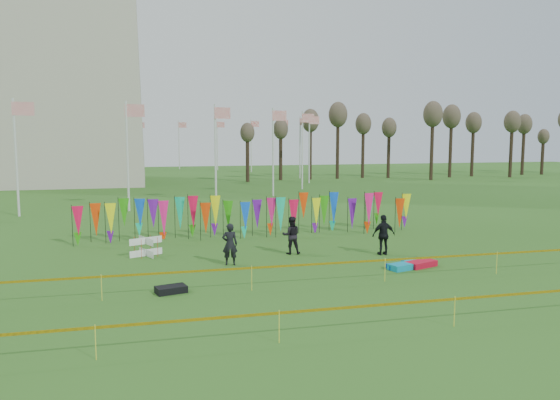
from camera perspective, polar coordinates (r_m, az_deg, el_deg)
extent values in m
plane|color=#2A5818|center=(21.62, 1.33, -7.96)|extent=(160.00, 160.00, 0.00)
cylinder|color=silver|center=(70.93, 2.11, 5.51)|extent=(0.16, 0.16, 8.00)
plane|color=red|center=(71.10, 2.59, 8.17)|extent=(1.40, 0.00, 1.40)
cylinder|color=silver|center=(77.68, -0.05, 5.61)|extent=(0.16, 0.16, 8.00)
plane|color=red|center=(77.84, 0.38, 8.05)|extent=(1.40, 0.00, 1.40)
cylinder|color=silver|center=(83.69, -3.03, 5.68)|extent=(0.16, 0.16, 8.00)
plane|color=red|center=(83.81, -2.64, 7.94)|extent=(1.40, 0.00, 1.40)
cylinder|color=silver|center=(88.71, -6.58, 5.71)|extent=(0.16, 0.16, 8.00)
plane|color=red|center=(88.80, -6.22, 7.84)|extent=(1.40, 0.00, 1.40)
cylinder|color=silver|center=(92.60, -10.51, 5.68)|extent=(0.16, 0.16, 8.00)
plane|color=red|center=(92.65, -10.18, 7.73)|extent=(1.40, 0.00, 1.40)
cylinder|color=silver|center=(95.25, -14.69, 5.60)|extent=(0.16, 0.16, 8.00)
plane|color=red|center=(95.25, -14.38, 7.59)|extent=(1.40, 0.00, 1.40)
cylinder|color=silver|center=(96.57, -19.00, 5.46)|extent=(0.16, 0.16, 8.00)
plane|color=red|center=(96.52, -18.72, 7.43)|extent=(1.40, 0.00, 1.40)
cylinder|color=silver|center=(96.53, -23.35, 5.28)|extent=(0.16, 0.16, 8.00)
plane|color=red|center=(96.44, -23.09, 7.25)|extent=(1.40, 0.00, 1.40)
cylinder|color=silver|center=(41.10, -25.87, 3.98)|extent=(0.16, 0.16, 8.00)
plane|color=red|center=(40.99, -25.27, 8.62)|extent=(1.40, 0.00, 1.40)
cylinder|color=silver|center=(41.18, -15.65, 4.41)|extent=(0.16, 0.16, 8.00)
plane|color=red|center=(41.18, -14.96, 9.02)|extent=(1.40, 0.00, 1.40)
cylinder|color=silver|center=(44.30, -6.75, 4.75)|extent=(0.16, 0.16, 8.00)
plane|color=red|center=(44.39, -6.03, 9.02)|extent=(1.40, 0.00, 1.40)
cylinder|color=silver|center=(49.70, -0.72, 5.00)|extent=(0.16, 0.16, 8.00)
plane|color=red|center=(49.85, -0.05, 8.80)|extent=(1.40, 0.00, 1.40)
cylinder|color=silver|center=(56.44, 2.35, 5.20)|extent=(0.16, 0.16, 8.00)
plane|color=red|center=(56.62, 2.96, 8.54)|extent=(1.40, 0.00, 1.40)
cylinder|color=silver|center=(63.71, 3.08, 5.37)|extent=(0.16, 0.16, 8.00)
plane|color=red|center=(63.89, 3.62, 8.33)|extent=(1.40, 0.00, 1.40)
cylinder|color=black|center=(29.46, -20.55, -2.30)|extent=(0.03, 0.03, 2.16)
cone|color=#F10D43|center=(29.40, -20.03, -1.91)|extent=(0.64, 0.64, 1.60)
cylinder|color=black|center=(29.38, -19.21, -2.27)|extent=(0.03, 0.03, 2.16)
cone|color=#F83C07|center=(29.33, -18.68, -1.87)|extent=(0.64, 0.64, 1.60)
cylinder|color=black|center=(29.32, -17.87, -2.24)|extent=(0.03, 0.03, 2.16)
cone|color=#F7FF0D|center=(29.28, -17.33, -1.84)|extent=(0.64, 0.64, 1.60)
cylinder|color=black|center=(29.28, -16.51, -2.20)|extent=(0.03, 0.03, 2.16)
cone|color=#2D9F12|center=(29.24, -15.98, -1.80)|extent=(0.64, 0.64, 1.60)
cylinder|color=black|center=(29.26, -15.16, -2.17)|extent=(0.03, 0.03, 2.16)
cone|color=blue|center=(29.22, -14.62, -1.77)|extent=(0.64, 0.64, 1.60)
cylinder|color=black|center=(29.25, -13.80, -2.13)|extent=(0.03, 0.03, 2.16)
cone|color=#6A12A5|center=(29.22, -13.26, -1.73)|extent=(0.64, 0.64, 1.60)
cylinder|color=black|center=(29.25, -12.45, -2.09)|extent=(0.03, 0.03, 2.16)
cone|color=#F91B7D|center=(29.23, -11.91, -1.69)|extent=(0.64, 0.64, 1.60)
cylinder|color=black|center=(29.28, -11.09, -2.05)|extent=(0.03, 0.03, 2.16)
cone|color=#0DC894|center=(29.26, -10.55, -1.65)|extent=(0.64, 0.64, 1.60)
cylinder|color=black|center=(29.32, -9.74, -2.01)|extent=(0.03, 0.03, 2.16)
cone|color=#F10D43|center=(29.31, -9.20, -1.61)|extent=(0.64, 0.64, 1.60)
cylinder|color=black|center=(29.37, -8.39, -1.97)|extent=(0.03, 0.03, 2.16)
cone|color=#F83C07|center=(29.37, -7.85, -1.57)|extent=(0.64, 0.64, 1.60)
cylinder|color=black|center=(29.45, -7.05, -1.93)|extent=(0.03, 0.03, 2.16)
cone|color=#F7FF0D|center=(29.45, -6.52, -1.53)|extent=(0.64, 0.64, 1.60)
cylinder|color=black|center=(29.53, -5.72, -1.88)|extent=(0.03, 0.03, 2.16)
cone|color=#2D9F12|center=(29.54, -5.18, -1.48)|extent=(0.64, 0.64, 1.60)
cylinder|color=black|center=(29.64, -4.39, -1.84)|extent=(0.03, 0.03, 2.16)
cone|color=blue|center=(29.66, -3.86, -1.44)|extent=(0.64, 0.64, 1.60)
cylinder|color=black|center=(29.76, -3.08, -1.80)|extent=(0.03, 0.03, 2.16)
cone|color=#6A12A5|center=(29.78, -2.55, -1.40)|extent=(0.64, 0.64, 1.60)
cylinder|color=black|center=(29.89, -1.77, -1.75)|extent=(0.03, 0.03, 2.16)
cone|color=#F91B7D|center=(29.92, -1.25, -1.35)|extent=(0.64, 0.64, 1.60)
cylinder|color=black|center=(30.04, -0.48, -1.70)|extent=(0.03, 0.03, 2.16)
cone|color=#0DC894|center=(30.08, 0.04, -1.31)|extent=(0.64, 0.64, 1.60)
cylinder|color=black|center=(30.21, 0.80, -1.66)|extent=(0.03, 0.03, 2.16)
cone|color=#F10D43|center=(30.25, 1.31, -1.27)|extent=(0.64, 0.64, 1.60)
cylinder|color=black|center=(30.39, 2.06, -1.61)|extent=(0.03, 0.03, 2.16)
cone|color=#F83C07|center=(30.44, 2.57, -1.22)|extent=(0.64, 0.64, 1.60)
cylinder|color=black|center=(30.59, 3.31, -1.57)|extent=(0.03, 0.03, 2.16)
cone|color=#F7FF0D|center=(30.64, 3.81, -1.18)|extent=(0.64, 0.64, 1.60)
cylinder|color=black|center=(30.80, 4.54, -1.52)|extent=(0.03, 0.03, 2.16)
cone|color=#2D9F12|center=(30.86, 5.04, -1.13)|extent=(0.64, 0.64, 1.60)
cylinder|color=black|center=(31.02, 5.75, -1.47)|extent=(0.03, 0.03, 2.16)
cone|color=blue|center=(31.09, 6.25, -1.09)|extent=(0.64, 0.64, 1.60)
cylinder|color=black|center=(31.26, 6.95, -1.43)|extent=(0.03, 0.03, 2.16)
cone|color=#6A12A5|center=(31.33, 7.44, -1.05)|extent=(0.64, 0.64, 1.60)
cylinder|color=black|center=(31.51, 8.13, -1.38)|extent=(0.03, 0.03, 2.16)
cone|color=#F91B7D|center=(31.59, 8.61, -1.00)|extent=(0.64, 0.64, 1.60)
cylinder|color=black|center=(31.77, 9.29, -1.33)|extent=(0.03, 0.03, 2.16)
cone|color=#0DC894|center=(31.86, 9.76, -0.96)|extent=(0.64, 0.64, 1.60)
cylinder|color=black|center=(32.05, 10.43, -1.29)|extent=(0.03, 0.03, 2.16)
cone|color=#F10D43|center=(32.14, 10.89, -0.92)|extent=(0.64, 0.64, 1.60)
cylinder|color=black|center=(32.34, 11.54, -1.24)|extent=(0.03, 0.03, 2.16)
cone|color=#F83C07|center=(32.43, 12.00, -0.87)|extent=(0.64, 0.64, 1.60)
cylinder|color=black|center=(32.64, 12.64, -1.20)|extent=(0.03, 0.03, 2.16)
cone|color=#F7FF0D|center=(32.74, 13.09, -0.83)|extent=(0.64, 0.64, 1.60)
cube|color=#F5BF05|center=(19.95, 2.53, -6.79)|extent=(26.00, 0.01, 0.08)
cylinder|color=yellow|center=(19.33, -18.06, -8.69)|extent=(0.02, 0.02, 0.90)
cylinder|color=yellow|center=(19.58, -3.16, -8.16)|extent=(0.02, 0.02, 0.90)
cylinder|color=yellow|center=(21.06, 10.44, -7.21)|extent=(0.02, 0.02, 0.90)
cylinder|color=yellow|center=(23.52, 21.68, -6.11)|extent=(0.02, 0.02, 0.90)
cube|color=#F5BF05|center=(15.35, 7.94, -11.00)|extent=(26.00, 0.01, 0.08)
cylinder|color=yellow|center=(14.54, -19.52, -13.90)|extent=(0.02, 0.02, 0.90)
cylinder|color=yellow|center=(14.87, 0.55, -13.03)|extent=(0.02, 0.02, 0.90)
cylinder|color=yellow|center=(16.76, 17.67, -11.05)|extent=(0.02, 0.02, 0.90)
cylinder|color=#35271A|center=(65.24, -3.72, 4.69)|extent=(0.44, 0.44, 6.40)
ellipsoid|color=brown|center=(65.21, -3.74, 7.64)|extent=(1.92, 1.92, 2.56)
cylinder|color=#35271A|center=(66.06, -0.29, 4.73)|extent=(0.44, 0.44, 6.40)
ellipsoid|color=brown|center=(66.03, -0.29, 7.64)|extent=(1.92, 1.92, 2.56)
cylinder|color=#35271A|center=(67.11, 3.05, 4.75)|extent=(0.44, 0.44, 6.40)
ellipsoid|color=brown|center=(67.08, 3.06, 7.62)|extent=(1.92, 1.92, 2.56)
cylinder|color=#35271A|center=(68.38, 6.26, 4.76)|extent=(0.44, 0.44, 6.40)
ellipsoid|color=brown|center=(68.35, 6.30, 7.57)|extent=(1.92, 1.92, 2.56)
cylinder|color=#35271A|center=(69.86, 9.36, 4.75)|extent=(0.44, 0.44, 6.40)
ellipsoid|color=brown|center=(69.83, 9.41, 7.50)|extent=(1.92, 1.92, 2.56)
cylinder|color=#35271A|center=(71.52, 12.32, 4.73)|extent=(0.44, 0.44, 6.40)
ellipsoid|color=brown|center=(71.50, 12.38, 7.42)|extent=(1.92, 1.92, 2.56)
cylinder|color=#35271A|center=(73.37, 15.13, 4.69)|extent=(0.44, 0.44, 6.40)
ellipsoid|color=brown|center=(73.35, 15.21, 7.32)|extent=(1.92, 1.92, 2.56)
cylinder|color=#35271A|center=(75.39, 17.80, 4.65)|extent=(0.44, 0.44, 6.40)
ellipsoid|color=brown|center=(75.36, 17.89, 7.21)|extent=(1.92, 1.92, 2.56)
cylinder|color=#35271A|center=(77.56, 20.33, 4.61)|extent=(0.44, 0.44, 6.40)
ellipsoid|color=brown|center=(77.53, 20.43, 7.09)|extent=(1.92, 1.92, 2.56)
cylinder|color=#35271A|center=(79.87, 22.71, 4.55)|extent=(0.44, 0.44, 6.40)
ellipsoid|color=brown|center=(79.85, 22.82, 6.96)|extent=(1.92, 1.92, 2.56)
cylinder|color=#35271A|center=(82.31, 24.96, 4.50)|extent=(0.44, 0.44, 6.40)
ellipsoid|color=brown|center=(82.29, 25.07, 6.83)|extent=(1.92, 1.92, 2.56)
cylinder|color=#35271A|center=(84.87, 27.07, 4.44)|extent=(0.44, 0.44, 6.40)
ellipsoid|color=brown|center=(84.85, 27.19, 6.70)|extent=(1.92, 1.92, 2.56)
cylinder|color=red|center=(25.34, -14.70, -4.96)|extent=(0.02, 0.02, 0.89)
cylinder|color=red|center=(25.34, -12.94, -4.91)|extent=(0.02, 0.02, 0.89)
cylinder|color=red|center=(26.11, -14.68, -4.62)|extent=(0.02, 0.02, 0.89)
cylinder|color=red|center=(26.10, -12.97, -4.57)|extent=(0.02, 0.02, 0.89)
imported|color=black|center=(23.34, -5.26, -4.62)|extent=(0.72, 0.57, 1.80)
imported|color=black|center=(25.42, 1.19, -3.70)|extent=(0.93, 0.66, 1.76)
imported|color=black|center=(25.66, 10.78, -3.60)|extent=(1.10, 0.63, 1.87)
cube|color=#0C95BD|center=(23.22, 12.75, -6.78)|extent=(1.36, 0.95, 0.25)
cube|color=#0A28AC|center=(23.26, 12.25, -6.81)|extent=(0.95, 0.55, 0.19)
cube|color=red|center=(23.83, 14.53, -6.48)|extent=(1.50, 1.07, 0.25)
cube|color=black|center=(19.75, -11.31, -9.14)|extent=(1.17, 0.85, 0.24)
cube|color=#0EA6C7|center=(24.13, 14.12, -6.32)|extent=(1.31, 0.76, 0.24)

